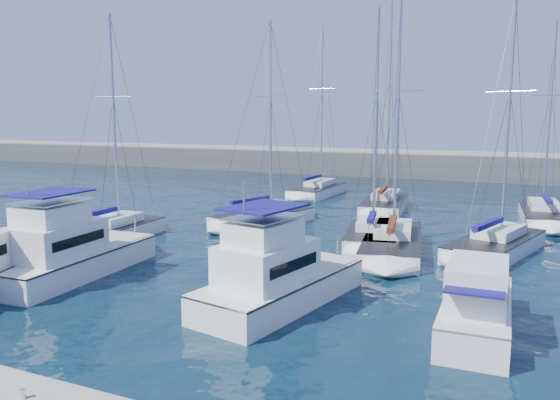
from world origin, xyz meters
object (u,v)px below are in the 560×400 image
at_px(motor_yacht_stbd_inner, 276,279).
at_px(sailboat_mid_a, 112,232).
at_px(motor_yacht_port_inner, 67,254).
at_px(sailboat_back_b, 385,204).
at_px(sailboat_mid_e, 496,245).
at_px(motor_yacht_stbd_outer, 476,309).
at_px(sailboat_mid_b, 264,217).
at_px(sailboat_mid_c, 372,236).
at_px(sailboat_back_c, 544,215).
at_px(sailboat_mid_d, 393,243).
at_px(sailboat_back_a, 318,190).

height_order(motor_yacht_stbd_inner, sailboat_mid_a, sailboat_mid_a).
bearing_deg(motor_yacht_port_inner, motor_yacht_stbd_inner, -1.10).
relative_size(motor_yacht_stbd_inner, sailboat_back_b, 0.52).
bearing_deg(sailboat_mid_e, motor_yacht_stbd_inner, -104.49).
height_order(motor_yacht_stbd_inner, sailboat_mid_e, sailboat_mid_e).
bearing_deg(motor_yacht_stbd_outer, motor_yacht_stbd_inner, -179.45).
relative_size(motor_yacht_stbd_outer, sailboat_mid_a, 0.48).
relative_size(motor_yacht_port_inner, sailboat_back_b, 0.53).
relative_size(motor_yacht_stbd_inner, motor_yacht_stbd_outer, 1.30).
height_order(sailboat_mid_b, sailboat_back_b, sailboat_back_b).
bearing_deg(sailboat_mid_e, sailboat_mid_c, -157.33).
height_order(motor_yacht_port_inner, sailboat_back_b, sailboat_back_b).
relative_size(sailboat_mid_a, sailboat_back_c, 0.96).
bearing_deg(sailboat_mid_d, sailboat_back_a, 111.43).
bearing_deg(sailboat_mid_d, motor_yacht_stbd_inner, -111.58).
distance_m(sailboat_back_a, sailboat_back_c, 21.03).
bearing_deg(sailboat_back_a, sailboat_mid_a, -99.90).
xyz_separation_m(motor_yacht_port_inner, sailboat_mid_d, (13.34, 11.45, -0.62)).
bearing_deg(sailboat_mid_a, motor_yacht_port_inner, -66.05).
xyz_separation_m(sailboat_back_a, sailboat_back_c, (20.11, -6.14, -0.03)).
relative_size(motor_yacht_stbd_inner, sailboat_back_a, 0.53).
distance_m(sailboat_mid_a, sailboat_mid_b, 10.71).
distance_m(motor_yacht_port_inner, sailboat_mid_e, 23.03).
bearing_deg(motor_yacht_stbd_outer, sailboat_back_a, 118.17).
distance_m(motor_yacht_port_inner, sailboat_mid_d, 17.59).
relative_size(motor_yacht_stbd_outer, sailboat_mid_b, 0.47).
bearing_deg(sailboat_back_c, motor_yacht_stbd_inner, -117.08).
relative_size(motor_yacht_stbd_outer, sailboat_back_a, 0.41).
xyz_separation_m(motor_yacht_stbd_outer, sailboat_mid_d, (-5.41, 10.83, -0.43)).
relative_size(sailboat_mid_b, sailboat_mid_c, 1.02).
height_order(motor_yacht_port_inner, motor_yacht_stbd_inner, same).
bearing_deg(motor_yacht_stbd_inner, sailboat_mid_c, 97.13).
bearing_deg(sailboat_mid_e, motor_yacht_port_inner, -128.10).
xyz_separation_m(sailboat_mid_b, sailboat_back_b, (6.56, 9.78, 0.02)).
xyz_separation_m(motor_yacht_stbd_inner, sailboat_mid_c, (0.86, 12.18, -0.59)).
height_order(sailboat_mid_b, sailboat_mid_d, sailboat_mid_b).
bearing_deg(motor_yacht_port_inner, sailboat_mid_b, 76.17).
distance_m(sailboat_mid_d, sailboat_back_b, 14.48).
xyz_separation_m(motor_yacht_stbd_inner, motor_yacht_stbd_outer, (7.75, 0.25, -0.19)).
relative_size(sailboat_mid_c, sailboat_mid_d, 0.99).
distance_m(sailboat_back_b, sailboat_back_c, 12.00).
bearing_deg(motor_yacht_stbd_inner, sailboat_mid_b, 128.77).
xyz_separation_m(sailboat_mid_c, sailboat_mid_d, (1.49, -1.10, -0.03)).
bearing_deg(sailboat_mid_e, sailboat_mid_b, -171.84).
relative_size(sailboat_back_a, sailboat_back_b, 0.97).
xyz_separation_m(motor_yacht_port_inner, sailboat_mid_e, (18.81, 13.27, -0.62)).
bearing_deg(sailboat_back_a, sailboat_mid_b, -82.32).
bearing_deg(sailboat_back_b, sailboat_mid_b, -130.58).
bearing_deg(motor_yacht_port_inner, sailboat_back_c, 46.34).
distance_m(motor_yacht_stbd_inner, sailboat_mid_b, 17.26).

